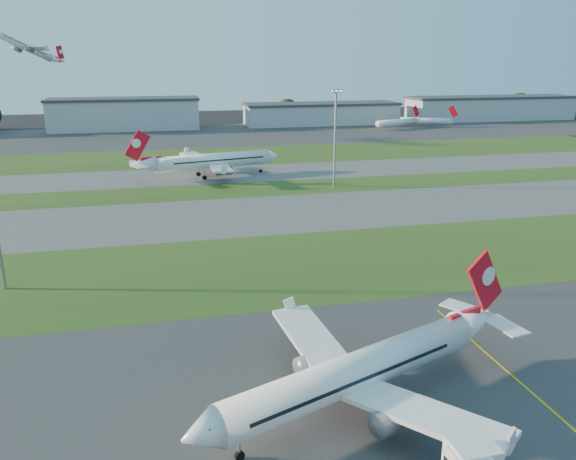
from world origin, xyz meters
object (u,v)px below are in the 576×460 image
object	(u,v)px
airliner_parked	(358,372)
mini_jet_far	(426,121)
airliner_taxiing	(213,161)
mini_jet_near	(397,122)
light_mast_centre	(335,132)

from	to	relation	value
airliner_parked	mini_jet_far	world-z (taller)	airliner_parked
airliner_taxiing	mini_jet_far	distance (m)	156.13
airliner_taxiing	mini_jet_far	size ratio (longest dim) A/B	1.55
mini_jet_far	mini_jet_near	bearing A→B (deg)	-145.65
airliner_taxiing	mini_jet_near	xyz separation A→B (m)	(101.28, 97.56, -1.38)
mini_jet_near	light_mast_centre	xyz separation A→B (m)	(-70.80, -118.65, 11.53)
mini_jet_far	light_mast_centre	size ratio (longest dim) A/B	1.05
airliner_parked	mini_jet_far	xyz separation A→B (m)	(117.02, 219.15, -0.81)
mini_jet_near	mini_jet_far	xyz separation A→B (m)	(17.57, 3.68, 0.00)
airliner_parked	mini_jet_far	size ratio (longest dim) A/B	1.31
airliner_parked	mini_jet_near	bearing A→B (deg)	44.06
airliner_taxiing	airliner_parked	bearing A→B (deg)	78.13
mini_jet_near	light_mast_centre	size ratio (longest dim) A/B	1.06
airliner_parked	mini_jet_far	distance (m)	248.43
airliner_taxiing	light_mast_centre	distance (m)	38.43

